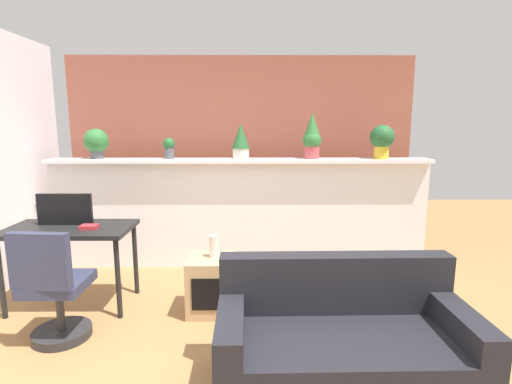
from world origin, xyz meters
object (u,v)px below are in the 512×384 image
(potted_plant_1, at_px, (169,147))
(office_chair, at_px, (54,294))
(potted_plant_0, at_px, (96,142))
(couch, at_px, (342,346))
(vase_on_shelf, at_px, (214,246))
(book_on_desk, at_px, (89,227))
(potted_plant_2, at_px, (241,141))
(potted_plant_4, at_px, (382,139))
(potted_plant_3, at_px, (312,137))
(tv_monitor, at_px, (65,209))
(desk, at_px, (70,236))
(side_cube_shelf, at_px, (211,285))

(potted_plant_1, bearing_deg, office_chair, -108.99)
(potted_plant_0, relative_size, potted_plant_1, 1.42)
(couch, bearing_deg, vase_on_shelf, 130.60)
(potted_plant_0, relative_size, book_on_desk, 2.35)
(vase_on_shelf, relative_size, book_on_desk, 1.36)
(potted_plant_2, bearing_deg, book_on_desk, -141.51)
(potted_plant_4, bearing_deg, book_on_desk, -160.13)
(potted_plant_3, height_order, book_on_desk, potted_plant_3)
(potted_plant_4, relative_size, book_on_desk, 2.64)
(potted_plant_1, bearing_deg, tv_monitor, -129.67)
(potted_plant_1, distance_m, desk, 1.44)
(book_on_desk, bearing_deg, side_cube_shelf, -3.70)
(vase_on_shelf, bearing_deg, potted_plant_3, 47.78)
(potted_plant_4, xyz_separation_m, office_chair, (-2.97, -1.60, -1.10))
(book_on_desk, distance_m, couch, 2.34)
(tv_monitor, relative_size, couch, 0.31)
(potted_plant_4, bearing_deg, side_cube_shelf, -148.59)
(book_on_desk, bearing_deg, potted_plant_2, 38.49)
(vase_on_shelf, bearing_deg, couch, -49.40)
(potted_plant_3, distance_m, office_chair, 2.95)
(couch, bearing_deg, tv_monitor, 151.34)
(side_cube_shelf, relative_size, vase_on_shelf, 2.55)
(potted_plant_1, relative_size, side_cube_shelf, 0.48)
(potted_plant_0, height_order, office_chair, potted_plant_0)
(potted_plant_2, relative_size, tv_monitor, 0.81)
(potted_plant_2, relative_size, desk, 0.36)
(potted_plant_0, height_order, side_cube_shelf, potted_plant_0)
(potted_plant_0, bearing_deg, side_cube_shelf, -39.97)
(potted_plant_0, height_order, book_on_desk, potted_plant_0)
(office_chair, xyz_separation_m, couch, (2.07, -0.54, -0.11))
(potted_plant_3, relative_size, office_chair, 0.57)
(book_on_desk, bearing_deg, couch, -28.60)
(potted_plant_1, bearing_deg, potted_plant_2, -2.95)
(potted_plant_3, relative_size, side_cube_shelf, 1.03)
(office_chair, distance_m, couch, 2.15)
(desk, bearing_deg, potted_plant_4, 17.41)
(tv_monitor, bearing_deg, office_chair, -73.35)
(tv_monitor, height_order, office_chair, tv_monitor)
(potted_plant_1, relative_size, potted_plant_2, 0.60)
(book_on_desk, bearing_deg, potted_plant_3, 27.11)
(tv_monitor, xyz_separation_m, book_on_desk, (0.28, -0.15, -0.13))
(potted_plant_0, bearing_deg, desk, -83.85)
(desk, distance_m, tv_monitor, 0.25)
(potted_plant_3, distance_m, side_cube_shelf, 2.01)
(desk, bearing_deg, vase_on_shelf, -4.74)
(potted_plant_0, bearing_deg, potted_plant_1, -0.64)
(potted_plant_3, distance_m, book_on_desk, 2.50)
(desk, bearing_deg, potted_plant_1, 55.03)
(couch, bearing_deg, potted_plant_2, 107.99)
(potted_plant_3, xyz_separation_m, couch, (-0.11, -2.18, -1.24))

